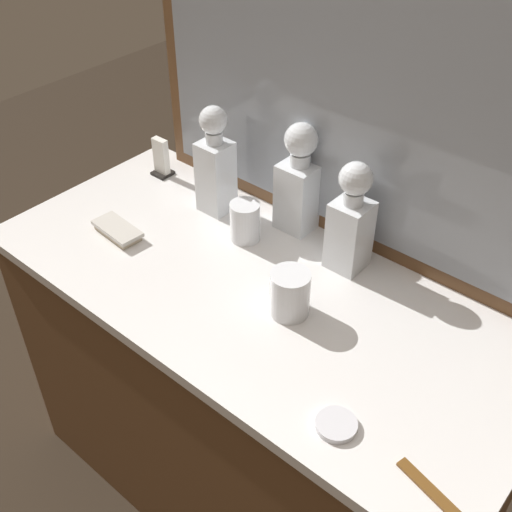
# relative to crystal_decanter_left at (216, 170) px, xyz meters

# --- Properties ---
(ground_plane) EXTENTS (6.00, 6.00, 0.00)m
(ground_plane) POSITION_rel_crystal_decanter_left_xyz_m (0.27, -0.16, -0.93)
(ground_plane) COLOR #2D2319
(dresser) EXTENTS (1.28, 0.59, 0.81)m
(dresser) POSITION_rel_crystal_decanter_left_xyz_m (0.27, -0.16, -0.52)
(dresser) COLOR brown
(dresser) RESTS_ON ground_plane
(dresser_mirror) EXTENTS (1.07, 0.03, 0.76)m
(dresser_mirror) POSITION_rel_crystal_decanter_left_xyz_m (0.27, 0.12, 0.26)
(dresser_mirror) COLOR brown
(dresser_mirror) RESTS_ON dresser
(crystal_decanter_left) EXTENTS (0.08, 0.08, 0.29)m
(crystal_decanter_left) POSITION_rel_crystal_decanter_left_xyz_m (0.00, 0.00, 0.00)
(crystal_decanter_left) COLOR white
(crystal_decanter_left) RESTS_ON dresser
(crystal_decanter_far_right) EXTENTS (0.08, 0.08, 0.27)m
(crystal_decanter_far_right) POSITION_rel_crystal_decanter_left_xyz_m (0.39, 0.03, -0.01)
(crystal_decanter_far_right) COLOR white
(crystal_decanter_far_right) RESTS_ON dresser
(crystal_decanter_right) EXTENTS (0.09, 0.09, 0.28)m
(crystal_decanter_right) POSITION_rel_crystal_decanter_left_xyz_m (0.20, 0.07, -0.00)
(crystal_decanter_right) COLOR white
(crystal_decanter_right) RESTS_ON dresser
(crystal_tumbler_center) EXTENTS (0.09, 0.09, 0.10)m
(crystal_tumbler_center) POSITION_rel_crystal_decanter_left_xyz_m (0.38, -0.18, -0.07)
(crystal_tumbler_center) COLOR white
(crystal_tumbler_center) RESTS_ON dresser
(crystal_tumbler_far_right) EXTENTS (0.07, 0.07, 0.10)m
(crystal_tumbler_far_right) POSITION_rel_crystal_decanter_left_xyz_m (0.14, -0.05, -0.07)
(crystal_tumbler_far_right) COLOR white
(crystal_tumbler_far_right) RESTS_ON dresser
(silver_brush_far_left) EXTENTS (0.14, 0.07, 0.02)m
(silver_brush_far_left) POSITION_rel_crystal_decanter_left_xyz_m (-0.11, -0.24, -0.10)
(silver_brush_far_left) COLOR #B7A88C
(silver_brush_far_left) RESTS_ON dresser
(porcelain_dish) EXTENTS (0.08, 0.08, 0.01)m
(porcelain_dish) POSITION_rel_crystal_decanter_left_xyz_m (0.63, -0.36, -0.11)
(porcelain_dish) COLOR silver
(porcelain_dish) RESTS_ON dresser
(tortoiseshell_comb) EXTENTS (0.12, 0.05, 0.01)m
(tortoiseshell_comb) POSITION_rel_crystal_decanter_left_xyz_m (0.81, -0.36, -0.11)
(tortoiseshell_comb) COLOR brown
(tortoiseshell_comb) RESTS_ON dresser
(napkin_holder) EXTENTS (0.05, 0.05, 0.11)m
(napkin_holder) POSITION_rel_crystal_decanter_left_xyz_m (-0.23, 0.02, -0.07)
(napkin_holder) COLOR black
(napkin_holder) RESTS_ON dresser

